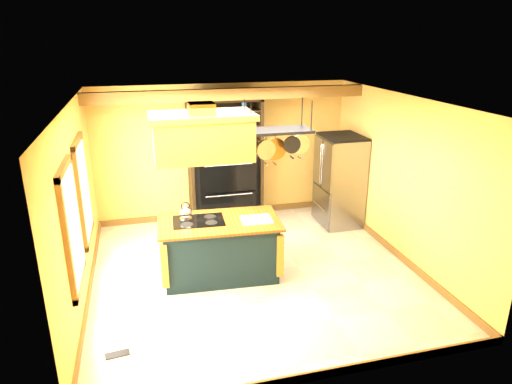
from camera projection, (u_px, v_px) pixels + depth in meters
name	position (u px, v px, depth m)	size (l,w,h in m)	color
floor	(254.00, 272.00, 7.27)	(5.00, 5.00, 0.00)	beige
ceiling	(254.00, 101.00, 6.38)	(5.00, 5.00, 0.00)	white
wall_back	(223.00, 152.00, 9.11)	(5.00, 0.02, 2.70)	#DFA851
wall_front	(316.00, 273.00, 4.54)	(5.00, 0.02, 2.70)	#DFA851
wall_left	(77.00, 207.00, 6.23)	(0.02, 5.00, 2.70)	#DFA851
wall_right	(403.00, 179.00, 7.42)	(0.02, 5.00, 2.70)	#DFA851
ceiling_beam	(230.00, 94.00, 7.97)	(5.00, 0.15, 0.20)	brown
window_near	(72.00, 227.00, 5.49)	(0.06, 1.06, 1.56)	brown
window_far	(83.00, 190.00, 6.77)	(0.06, 1.06, 1.56)	brown
kitchen_island	(220.00, 248.00, 7.04)	(1.89, 1.13, 1.11)	black
range_hood	(203.00, 135.00, 6.40)	(1.45, 0.82, 0.80)	#AD742B
pot_rack	(277.00, 137.00, 6.70)	(1.07, 0.50, 0.91)	black
refrigerator	(339.00, 183.00, 8.88)	(0.75, 0.89, 1.74)	gray
hutch	(225.00, 176.00, 8.99)	(1.40, 0.63, 2.47)	black
floor_register	(117.00, 354.00, 5.41)	(0.28, 0.12, 0.01)	black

